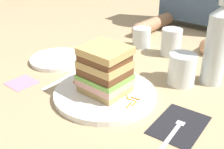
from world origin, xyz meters
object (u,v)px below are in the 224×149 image
object	(u,v)px
fork	(176,129)
knife	(65,78)
sandwich	(105,70)
napkin_dark	(179,125)
napkin_pink	(22,83)
water_bottle	(217,45)
empty_tumbler_0	(171,42)
main_plate	(105,94)
side_plate	(58,59)
empty_tumbler_1	(142,37)
juice_glass	(182,71)

from	to	relation	value
fork	knife	world-z (taller)	fork
sandwich	fork	xyz separation A→B (m)	(0.22, -0.01, -0.08)
napkin_dark	napkin_pink	size ratio (longest dim) A/B	1.89
sandwich	water_bottle	distance (m)	0.33
knife	empty_tumbler_0	size ratio (longest dim) A/B	2.02
main_plate	water_bottle	bearing A→B (deg)	54.43
napkin_dark	side_plate	size ratio (longest dim) A/B	0.77
main_plate	sandwich	world-z (taller)	sandwich
empty_tumbler_0	empty_tumbler_1	world-z (taller)	empty_tumbler_0
fork	empty_tumbler_0	xyz separation A→B (m)	(-0.23, 0.39, 0.04)
main_plate	fork	distance (m)	0.22
napkin_dark	juice_glass	size ratio (longest dim) A/B	1.60
empty_tumbler_0	empty_tumbler_1	size ratio (longest dim) A/B	1.28
knife	juice_glass	size ratio (longest dim) A/B	2.13
napkin_dark	empty_tumbler_0	size ratio (longest dim) A/B	1.52
napkin_dark	empty_tumbler_0	distance (m)	0.44
napkin_dark	side_plate	xyz separation A→B (m)	(-0.51, 0.06, 0.01)
fork	water_bottle	world-z (taller)	water_bottle
main_plate	knife	xyz separation A→B (m)	(-0.17, 0.00, -0.01)
empty_tumbler_1	sandwich	bearing A→B (deg)	-69.71
side_plate	empty_tumbler_0	bearing A→B (deg)	48.23
juice_glass	sandwich	bearing A→B (deg)	-121.82
water_bottle	side_plate	world-z (taller)	water_bottle
water_bottle	empty_tumbler_0	size ratio (longest dim) A/B	2.75
sandwich	side_plate	xyz separation A→B (m)	(-0.29, 0.07, -0.07)
side_plate	napkin_pink	world-z (taller)	side_plate
main_plate	napkin_dark	size ratio (longest dim) A/B	1.89
sandwich	empty_tumbler_0	distance (m)	0.38
napkin_dark	juice_glass	xyz separation A→B (m)	(-0.10, 0.19, 0.04)
main_plate	napkin_pink	distance (m)	0.27
knife	empty_tumbler_1	xyz separation A→B (m)	(0.03, 0.38, 0.04)
fork	water_bottle	distance (m)	0.30
fork	empty_tumbler_1	xyz separation A→B (m)	(-0.36, 0.39, 0.03)
sandwich	empty_tumbler_0	size ratio (longest dim) A/B	1.34
juice_glass	water_bottle	bearing A→B (deg)	44.90
sandwich	empty_tumbler_1	bearing A→B (deg)	110.29
knife	water_bottle	xyz separation A→B (m)	(0.36, 0.27, 0.12)
empty_tumbler_0	empty_tumbler_1	xyz separation A→B (m)	(-0.13, -0.00, -0.01)
juice_glass	water_bottle	xyz separation A→B (m)	(0.07, 0.07, 0.08)
empty_tumbler_1	napkin_pink	distance (m)	0.50
empty_tumbler_0	napkin_pink	bearing A→B (deg)	-115.70
fork	napkin_pink	xyz separation A→B (m)	(-0.47, -0.09, -0.00)
napkin_dark	empty_tumbler_1	distance (m)	0.52
main_plate	empty_tumbler_0	distance (m)	0.38
napkin_dark	napkin_pink	xyz separation A→B (m)	(-0.47, -0.12, -0.00)
side_plate	napkin_pink	size ratio (longest dim) A/B	2.45
knife	juice_glass	distance (m)	0.36
knife	side_plate	distance (m)	0.14
knife	empty_tumbler_0	xyz separation A→B (m)	(0.16, 0.38, 0.05)
water_bottle	juice_glass	bearing A→B (deg)	-135.10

